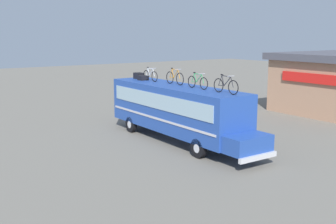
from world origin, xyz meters
name	(u,v)px	position (x,y,z in m)	size (l,w,h in m)	color
ground_plane	(175,140)	(0.00, 0.00, 0.00)	(120.00, 120.00, 0.00)	slate
bus	(177,109)	(0.20, 0.00, 1.89)	(11.89, 2.52, 3.23)	#23479E
luggage_bag_1	(139,76)	(-4.31, 0.14, 3.43)	(0.66, 0.48, 0.40)	black
luggage_bag_2	(143,78)	(-3.48, -0.04, 3.38)	(0.56, 0.54, 0.29)	black
rooftop_bicycle_1	(150,75)	(-2.72, 0.03, 3.59)	(1.64, 0.44, 0.87)	black
rooftop_bicycle_2	(175,78)	(-0.44, 0.29, 3.63)	(1.73, 0.44, 0.96)	black
rooftop_bicycle_3	(198,82)	(1.85, 0.17, 3.60)	(1.70, 0.44, 0.88)	black
rooftop_bicycle_4	(226,86)	(4.10, 0.14, 3.62)	(1.78, 0.44, 0.94)	black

